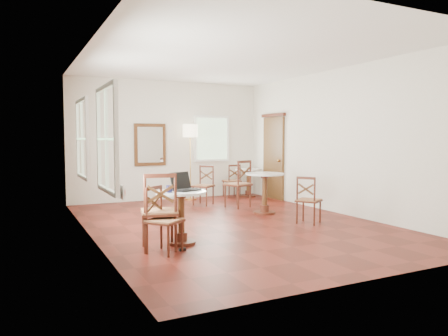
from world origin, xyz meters
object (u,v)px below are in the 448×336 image
at_px(floor_lamp, 190,136).
at_px(laptop, 184,186).
at_px(chair_mid_b, 308,200).
at_px(navy_mug, 169,189).
at_px(cafe_table_near, 181,211).
at_px(chair_mid_a, 239,184).
at_px(chair_near_a, 159,212).
at_px(chair_near_b, 163,220).
at_px(cafe_table_mid, 265,189).
at_px(mouse, 187,190).
at_px(cafe_table_back, 248,179).
at_px(water_glass, 173,187).
at_px(chair_back_a, 232,181).
at_px(power_adapter, 182,249).
at_px(chair_back_b, 204,185).

relative_size(floor_lamp, laptop, 4.16).
relative_size(chair_mid_b, navy_mug, 6.67).
height_order(cafe_table_near, chair_mid_a, chair_mid_a).
distance_m(chair_near_a, navy_mug, 0.37).
bearing_deg(navy_mug, chair_near_b, -124.16).
height_order(cafe_table_near, cafe_table_mid, cafe_table_mid).
distance_m(cafe_table_mid, laptop, 2.83).
xyz_separation_m(chair_mid_a, mouse, (-2.25, -2.56, 0.27)).
height_order(cafe_table_near, cafe_table_back, cafe_table_near).
height_order(cafe_table_mid, cafe_table_back, cafe_table_mid).
height_order(cafe_table_near, mouse, mouse).
bearing_deg(cafe_table_near, water_glass, 128.58).
xyz_separation_m(chair_mid_a, floor_lamp, (-0.52, 1.62, 1.09)).
bearing_deg(chair_near_b, chair_back_a, 15.09).
xyz_separation_m(cafe_table_near, floor_lamp, (1.82, 4.19, 1.14)).
height_order(chair_near_a, laptop, chair_near_a).
height_order(mouse, water_glass, water_glass).
height_order(chair_back_a, mouse, chair_back_a).
relative_size(chair_near_a, power_adapter, 11.53).
xyz_separation_m(laptop, power_adapter, (-0.21, -0.46, -0.83)).
xyz_separation_m(chair_back_a, mouse, (-2.91, -4.16, 0.37)).
xyz_separation_m(cafe_table_mid, cafe_table_back, (0.98, 2.41, -0.06)).
height_order(chair_near_a, navy_mug, chair_near_a).
relative_size(chair_back_a, power_adapter, 9.23).
relative_size(chair_back_b, power_adapter, 9.75).
bearing_deg(cafe_table_near, laptop, 47.14).
xyz_separation_m(chair_near_b, laptop, (0.47, 0.44, 0.40)).
height_order(cafe_table_mid, chair_mid_a, chair_mid_a).
bearing_deg(cafe_table_back, cafe_table_mid, -112.01).
relative_size(chair_near_b, water_glass, 8.56).
bearing_deg(chair_near_a, cafe_table_mid, -135.58).
bearing_deg(power_adapter, navy_mug, 103.22).
relative_size(cafe_table_mid, floor_lamp, 0.44).
distance_m(cafe_table_near, water_glass, 0.38).
xyz_separation_m(chair_near_a, chair_near_b, (0.00, -0.16, -0.09)).
relative_size(chair_mid_b, power_adapter, 9.24).
xyz_separation_m(cafe_table_mid, chair_near_a, (-2.83, -1.80, 0.02)).
relative_size(cafe_table_back, chair_mid_b, 0.86).
distance_m(chair_mid_a, chair_back_b, 0.90).
bearing_deg(power_adapter, cafe_table_mid, 37.82).
height_order(navy_mug, water_glass, water_glass).
height_order(chair_near_b, water_glass, chair_near_b).
xyz_separation_m(floor_lamp, navy_mug, (-2.02, -4.26, -0.78)).
distance_m(chair_mid_a, chair_mid_b, 2.20).
xyz_separation_m(chair_mid_a, laptop, (-2.27, -2.49, 0.32)).
bearing_deg(chair_back_a, chair_near_b, 52.55).
bearing_deg(navy_mug, chair_back_b, 59.22).
distance_m(chair_near_a, mouse, 0.59).
xyz_separation_m(water_glass, power_adapter, (-0.05, -0.48, -0.82)).
bearing_deg(chair_back_a, power_adapter, 54.93).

